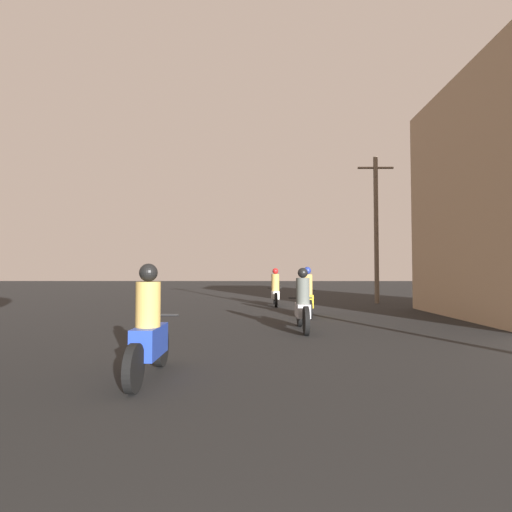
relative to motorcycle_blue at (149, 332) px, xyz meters
The scene contains 5 objects.
motorcycle_blue is the anchor object (origin of this frame).
motorcycle_silver 4.93m from the motorcycle_blue, 59.61° to the left, with size 0.60×2.08×1.50m.
motorcycle_yellow 7.91m from the motorcycle_blue, 67.90° to the left, with size 0.60×1.93×1.56m.
motorcycle_white 11.36m from the motorcycle_blue, 79.20° to the left, with size 0.60×2.00×1.55m.
utility_pole_far 14.53m from the motorcycle_blue, 61.86° to the left, with size 1.60×0.20×6.59m.
Camera 1 is at (-0.14, 0.50, 1.41)m, focal length 28.00 mm.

